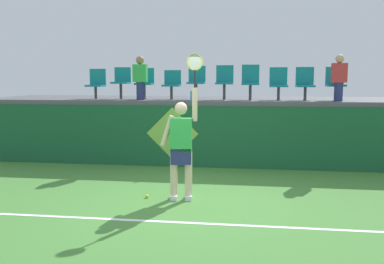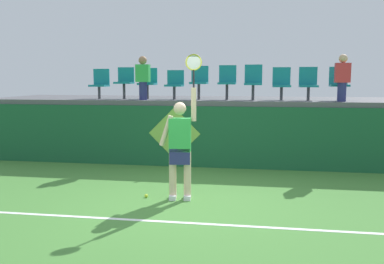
% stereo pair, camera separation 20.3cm
% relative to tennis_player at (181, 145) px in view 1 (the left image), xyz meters
% --- Properties ---
extents(ground_plane, '(40.00, 40.00, 0.00)m').
position_rel_tennis_player_xyz_m(ground_plane, '(0.16, -0.33, -0.97)').
color(ground_plane, '#478438').
extents(court_back_wall, '(12.16, 0.20, 1.48)m').
position_rel_tennis_player_xyz_m(court_back_wall, '(0.16, 2.84, -0.23)').
color(court_back_wall, '#195633').
rests_on(court_back_wall, ground_plane).
extents(spectator_platform, '(12.16, 3.01, 0.12)m').
position_rel_tennis_player_xyz_m(spectator_platform, '(0.16, 4.29, 0.57)').
color(spectator_platform, '#56565B').
rests_on(spectator_platform, court_back_wall).
extents(court_baseline_stripe, '(10.94, 0.08, 0.01)m').
position_rel_tennis_player_xyz_m(court_baseline_stripe, '(0.16, -1.23, -0.97)').
color(court_baseline_stripe, white).
rests_on(court_baseline_stripe, ground_plane).
extents(tennis_player, '(0.75, 0.30, 2.55)m').
position_rel_tennis_player_xyz_m(tennis_player, '(0.00, 0.00, 0.00)').
color(tennis_player, white).
rests_on(tennis_player, ground_plane).
extents(tennis_ball, '(0.07, 0.07, 0.07)m').
position_rel_tennis_player_xyz_m(tennis_ball, '(-0.63, -0.02, -0.94)').
color(tennis_ball, '#D1E533').
rests_on(tennis_ball, ground_plane).
extents(water_bottle, '(0.07, 0.07, 0.23)m').
position_rel_tennis_player_xyz_m(water_bottle, '(-0.24, 2.95, 0.74)').
color(water_bottle, '#338CE5').
rests_on(water_bottle, spectator_platform).
extents(stadium_chair_0, '(0.44, 0.42, 0.79)m').
position_rel_tennis_player_xyz_m(stadium_chair_0, '(-2.88, 3.60, 1.05)').
color(stadium_chair_0, '#38383D').
rests_on(stadium_chair_0, spectator_platform).
extents(stadium_chair_1, '(0.44, 0.42, 0.83)m').
position_rel_tennis_player_xyz_m(stadium_chair_1, '(-2.19, 3.59, 1.11)').
color(stadium_chair_1, '#38383D').
rests_on(stadium_chair_1, spectator_platform).
extents(stadium_chair_2, '(0.44, 0.42, 0.81)m').
position_rel_tennis_player_xyz_m(stadium_chair_2, '(-1.56, 3.59, 1.09)').
color(stadium_chair_2, '#38383D').
rests_on(stadium_chair_2, spectator_platform).
extents(stadium_chair_3, '(0.44, 0.42, 0.75)m').
position_rel_tennis_player_xyz_m(stadium_chair_3, '(-0.84, 3.59, 1.04)').
color(stadium_chair_3, '#38383D').
rests_on(stadium_chair_3, spectator_platform).
extents(stadium_chair_4, '(0.44, 0.42, 0.86)m').
position_rel_tennis_player_xyz_m(stadium_chair_4, '(-0.20, 3.60, 1.12)').
color(stadium_chair_4, '#38383D').
rests_on(stadium_chair_4, spectator_platform).
extents(stadium_chair_5, '(0.44, 0.42, 0.87)m').
position_rel_tennis_player_xyz_m(stadium_chair_5, '(0.52, 3.60, 1.12)').
color(stadium_chair_5, '#38383D').
rests_on(stadium_chair_5, spectator_platform).
extents(stadium_chair_6, '(0.44, 0.42, 0.89)m').
position_rel_tennis_player_xyz_m(stadium_chair_6, '(1.17, 3.60, 1.11)').
color(stadium_chair_6, '#38383D').
rests_on(stadium_chair_6, spectator_platform).
extents(stadium_chair_7, '(0.44, 0.42, 0.82)m').
position_rel_tennis_player_xyz_m(stadium_chair_7, '(1.86, 3.60, 1.06)').
color(stadium_chair_7, '#38383D').
rests_on(stadium_chair_7, spectator_platform).
extents(stadium_chair_8, '(0.44, 0.42, 0.82)m').
position_rel_tennis_player_xyz_m(stadium_chair_8, '(2.51, 3.60, 1.07)').
color(stadium_chair_8, '#38383D').
rests_on(stadium_chair_8, spectator_platform).
extents(stadium_chair_9, '(0.44, 0.42, 0.82)m').
position_rel_tennis_player_xyz_m(stadium_chair_9, '(3.23, 3.60, 1.08)').
color(stadium_chair_9, '#38383D').
rests_on(stadium_chair_9, spectator_platform).
extents(spectator_0, '(0.34, 0.20, 1.09)m').
position_rel_tennis_player_xyz_m(spectator_0, '(3.23, 3.17, 1.20)').
color(spectator_0, navy).
rests_on(spectator_0, spectator_platform).
extents(spectator_1, '(0.34, 0.21, 1.09)m').
position_rel_tennis_player_xyz_m(spectator_1, '(-1.56, 3.13, 1.20)').
color(spectator_1, navy).
rests_on(spectator_1, spectator_platform).
extents(wall_signage_mount, '(1.27, 0.01, 1.45)m').
position_rel_tennis_player_xyz_m(wall_signage_mount, '(-0.68, 2.73, -0.97)').
color(wall_signage_mount, '#195633').
rests_on(wall_signage_mount, ground_plane).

